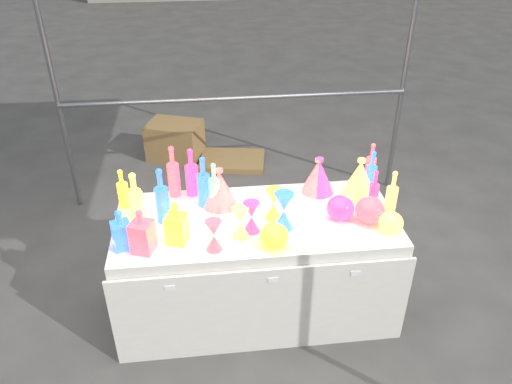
{
  "coord_description": "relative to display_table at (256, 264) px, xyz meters",
  "views": [
    {
      "loc": [
        -0.3,
        -2.62,
        2.58
      ],
      "look_at": [
        0.0,
        0.0,
        0.95
      ],
      "focal_mm": 35.0,
      "sensor_mm": 36.0,
      "label": 1
    }
  ],
  "objects": [
    {
      "name": "cardboard_box_flat",
      "position": [
        -0.01,
        2.16,
        -0.34
      ],
      "size": [
        0.75,
        0.59,
        0.06
      ],
      "primitive_type": "cube",
      "rotation": [
        0.0,
        0.0,
        -0.16
      ],
      "color": "olive",
      "rests_on": "ground"
    },
    {
      "name": "cardboard_box_closed",
      "position": [
        -0.61,
        2.37,
        -0.17
      ],
      "size": [
        0.66,
        0.57,
        0.4
      ],
      "primitive_type": "cube",
      "rotation": [
        0.0,
        0.0,
        -0.35
      ],
      "color": "olive",
      "rests_on": "ground"
    },
    {
      "name": "bottle_3",
      "position": [
        -0.4,
        0.36,
        0.55
      ],
      "size": [
        0.1,
        0.1,
        0.35
      ],
      "primitive_type": null,
      "rotation": [
        0.0,
        0.0,
        -0.12
      ],
      "color": "#1C49A4",
      "rests_on": "display_table"
    },
    {
      "name": "globe_2",
      "position": [
        0.71,
        -0.1,
        0.45
      ],
      "size": [
        0.22,
        0.22,
        0.15
      ],
      "primitive_type": null,
      "rotation": [
        0.0,
        0.0,
        0.16
      ],
      "color": "orange",
      "rests_on": "display_table"
    },
    {
      "name": "bottle_6",
      "position": [
        -0.75,
        0.09,
        0.54
      ],
      "size": [
        0.1,
        0.1,
        0.34
      ],
      "primitive_type": null,
      "rotation": [
        0.0,
        0.0,
        0.22
      ],
      "color": "#EE3D16",
      "rests_on": "display_table"
    },
    {
      "name": "globe_3",
      "position": [
        0.53,
        -0.05,
        0.45
      ],
      "size": [
        0.19,
        0.19,
        0.14
      ],
      "primitive_type": null,
      "rotation": [
        0.0,
        0.0,
        0.07
      ],
      "color": "#1C49A4",
      "rests_on": "display_table"
    },
    {
      "name": "bottle_10",
      "position": [
        0.78,
        0.04,
        0.52
      ],
      "size": [
        0.08,
        0.08,
        0.28
      ],
      "primitive_type": null,
      "rotation": [
        0.0,
        0.0,
        0.34
      ],
      "color": "#1C49A4",
      "rests_on": "display_table"
    },
    {
      "name": "bottle_11",
      "position": [
        0.86,
        -0.05,
        0.54
      ],
      "size": [
        0.09,
        0.09,
        0.33
      ],
      "primitive_type": null,
      "rotation": [
        0.0,
        0.0,
        0.27
      ],
      "color": "#147E6B",
      "rests_on": "display_table"
    },
    {
      "name": "lampshade_0",
      "position": [
        -0.22,
        0.2,
        0.51
      ],
      "size": [
        0.25,
        0.25,
        0.27
      ],
      "primitive_type": null,
      "rotation": [
        0.0,
        0.0,
        -0.07
      ],
      "color": "yellow",
      "rests_on": "display_table"
    },
    {
      "name": "decanter_0",
      "position": [
        -0.49,
        -0.17,
        0.51
      ],
      "size": [
        0.15,
        0.15,
        0.28
      ],
      "primitive_type": null,
      "rotation": [
        0.0,
        0.0,
        -0.34
      ],
      "color": "#EE3D16",
      "rests_on": "display_table"
    },
    {
      "name": "bottle_8",
      "position": [
        0.82,
        0.24,
        0.53
      ],
      "size": [
        0.07,
        0.07,
        0.32
      ],
      "primitive_type": null,
      "rotation": [
        0.0,
        0.0,
        0.04
      ],
      "color": "#1A9353",
      "rests_on": "display_table"
    },
    {
      "name": "bottle_5",
      "position": [
        -0.25,
        0.18,
        0.54
      ],
      "size": [
        0.09,
        0.09,
        0.33
      ],
      "primitive_type": null,
      "rotation": [
        0.0,
        0.0,
        -0.37
      ],
      "color": "#B5249B",
      "rests_on": "display_table"
    },
    {
      "name": "bottle_0",
      "position": [
        -0.85,
        0.25,
        0.51
      ],
      "size": [
        0.09,
        0.09,
        0.28
      ],
      "primitive_type": null,
      "rotation": [
        0.0,
        0.0,
        0.4
      ],
      "color": "#EE3D16",
      "rests_on": "display_table"
    },
    {
      "name": "hourglass_2",
      "position": [
        -0.11,
        -0.17,
        0.48
      ],
      "size": [
        0.11,
        0.11,
        0.2
      ],
      "primitive_type": null,
      "rotation": [
        0.0,
        0.0,
        0.11
      ],
      "color": "#147E6B",
      "rests_on": "display_table"
    },
    {
      "name": "ground",
      "position": [
        -0.0,
        0.01,
        -0.37
      ],
      "size": [
        80.0,
        80.0,
        0.0
      ],
      "primitive_type": "plane",
      "color": "#5A5853",
      "rests_on": "ground"
    },
    {
      "name": "bottle_2",
      "position": [
        -0.52,
        0.36,
        0.56
      ],
      "size": [
        0.09,
        0.09,
        0.37
      ],
      "primitive_type": null,
      "rotation": [
        0.0,
        0.0,
        0.15
      ],
      "color": "orange",
      "rests_on": "display_table"
    },
    {
      "name": "lampshade_2",
      "position": [
        0.47,
        0.29,
        0.51
      ],
      "size": [
        0.28,
        0.28,
        0.26
      ],
      "primitive_type": null,
      "rotation": [
        0.0,
        0.0,
        -0.31
      ],
      "color": "#1C49A4",
      "rests_on": "display_table"
    },
    {
      "name": "bottle_9",
      "position": [
        0.86,
        0.37,
        0.53
      ],
      "size": [
        0.08,
        0.08,
        0.31
      ],
      "primitive_type": null,
      "rotation": [
        0.0,
        0.0,
        0.15
      ],
      "color": "orange",
      "rests_on": "display_table"
    },
    {
      "name": "decanter_1",
      "position": [
        -0.69,
        -0.24,
        0.52
      ],
      "size": [
        0.15,
        0.15,
        0.28
      ],
      "primitive_type": null,
      "rotation": [
        0.0,
        0.0,
        -0.36
      ],
      "color": "orange",
      "rests_on": "display_table"
    },
    {
      "name": "hourglass_4",
      "position": [
        0.11,
        0.0,
        0.48
      ],
      "size": [
        0.14,
        0.14,
        0.21
      ],
      "primitive_type": null,
      "rotation": [
        0.0,
        0.0,
        0.36
      ],
      "color": "#EE3D16",
      "rests_on": "display_table"
    },
    {
      "name": "globe_0",
      "position": [
        0.07,
        -0.3,
        0.45
      ],
      "size": [
        0.18,
        0.18,
        0.14
      ],
      "primitive_type": null,
      "rotation": [
        0.0,
        0.0,
        -0.05
      ],
      "color": "#EE3D16",
      "rests_on": "display_table"
    },
    {
      "name": "bottle_7",
      "position": [
        -0.58,
        0.05,
        0.57
      ],
      "size": [
        0.11,
        0.11,
        0.38
      ],
      "primitive_type": null,
      "rotation": [
        0.0,
        0.0,
        -0.23
      ],
      "color": "#1A9353",
      "rests_on": "display_table"
    },
    {
      "name": "lampshade_1",
      "position": [
        0.46,
        0.29,
        0.5
      ],
      "size": [
        0.22,
        0.22,
        0.26
      ],
      "primitive_type": null,
      "rotation": [
        0.0,
        0.0,
        -0.03
      ],
      "color": "yellow",
      "rests_on": "display_table"
    },
    {
      "name": "hourglass_5",
      "position": [
        0.16,
        -0.11,
        0.5
      ],
      "size": [
        0.15,
        0.15,
        0.25
      ],
      "primitive_type": null,
      "rotation": [
        0.0,
        0.0,
        0.21
      ],
      "color": "#1A9353",
      "rests_on": "display_table"
    },
    {
      "name": "globe_1",
      "position": [
        0.8,
        -0.23,
        0.44
      ],
      "size": [
        0.17,
        0.17,
        0.12
      ],
      "primitive_type": null,
      "rotation": [
        0.0,
        0.0,
        -0.19
      ],
      "color": "#147E6B",
      "rests_on": "display_table"
    },
    {
      "name": "lampshade_3",
      "position": [
        0.72,
        0.19,
        0.52
      ],
      "size": [
        0.3,
        0.3,
        0.29
      ],
      "primitive_type": null,
      "rotation": [
        0.0,
        0.0,
        -0.26
      ],
      "color": "#147E6B",
      "rests_on": "display_table"
    },
    {
      "name": "bottle_4",
      "position": [
        -0.74,
        0.02,
        0.57
      ],
      "size": [
        0.1,
        0.1,
        0.38
      ],
      "primitive_type": null,
      "rotation": [
        0.0,
        0.0,
        0.1
      ],
      "color": "#147E6B",
      "rests_on": "display_table"
    },
    {
      "name": "display_table",
      "position": [
        0.0,
        0.0,
        0.0
      ],
      "size": [
        1.84,
        0.83,
        0.75
      ],
      "color": "white",
      "rests_on": "ground"
    },
    {
      "name": "hourglass_0",
      "position": [
        -0.28,
        -0.28,
        0.47
      ],
      "size": [
        0.13,
        0.13,
        0.2
      ],
      "primitive_type": null,
      "rotation": [
        0.0,
        0.0,
        0.4
      ],
      "color": "orange",
      "rests_on": "display_table"
    },
    {
      "name": "bottle_1",
      "position": [
        -0.32,
        0.21,
        0.56
      ],
      "size": [
        0.11,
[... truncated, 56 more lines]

